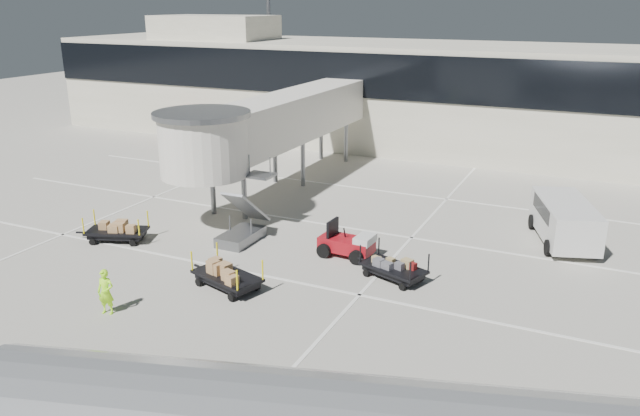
{
  "coord_description": "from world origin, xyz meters",
  "views": [
    {
      "loc": [
        14.09,
        -19.03,
        11.12
      ],
      "look_at": [
        2.45,
        5.88,
        2.0
      ],
      "focal_mm": 35.0,
      "sensor_mm": 36.0,
      "label": 1
    }
  ],
  "objects_px": {
    "ground_worker": "(106,292)",
    "minivan": "(564,217)",
    "baggage_tug": "(348,244)",
    "box_cart_near": "(227,275)",
    "belt_loader": "(197,129)",
    "suitcase_cart": "(393,269)",
    "box_cart_far": "(116,231)"
  },
  "relations": [
    {
      "from": "baggage_tug",
      "to": "belt_loader",
      "type": "bearing_deg",
      "value": 142.67
    },
    {
      "from": "box_cart_near",
      "to": "baggage_tug",
      "type": "bearing_deg",
      "value": 75.33
    },
    {
      "from": "suitcase_cart",
      "to": "belt_loader",
      "type": "relative_size",
      "value": 0.75
    },
    {
      "from": "minivan",
      "to": "suitcase_cart",
      "type": "bearing_deg",
      "value": -146.9
    },
    {
      "from": "suitcase_cart",
      "to": "box_cart_far",
      "type": "distance_m",
      "value": 13.75
    },
    {
      "from": "suitcase_cart",
      "to": "box_cart_near",
      "type": "distance_m",
      "value": 6.92
    },
    {
      "from": "suitcase_cart",
      "to": "belt_loader",
      "type": "bearing_deg",
      "value": 160.25
    },
    {
      "from": "box_cart_near",
      "to": "belt_loader",
      "type": "xyz_separation_m",
      "value": [
        -18.42,
        23.63,
        0.3
      ]
    },
    {
      "from": "box_cart_far",
      "to": "ground_worker",
      "type": "xyz_separation_m",
      "value": [
        4.96,
        -5.92,
        0.37
      ]
    },
    {
      "from": "box_cart_far",
      "to": "ground_worker",
      "type": "relative_size",
      "value": 2.0
    },
    {
      "from": "suitcase_cart",
      "to": "baggage_tug",
      "type": "bearing_deg",
      "value": 171.03
    },
    {
      "from": "baggage_tug",
      "to": "box_cart_far",
      "type": "bearing_deg",
      "value": -161.49
    },
    {
      "from": "box_cart_near",
      "to": "belt_loader",
      "type": "height_order",
      "value": "belt_loader"
    },
    {
      "from": "box_cart_far",
      "to": "belt_loader",
      "type": "relative_size",
      "value": 0.77
    },
    {
      "from": "box_cart_near",
      "to": "ground_worker",
      "type": "height_order",
      "value": "ground_worker"
    },
    {
      "from": "ground_worker",
      "to": "minivan",
      "type": "distance_m",
      "value": 21.09
    },
    {
      "from": "baggage_tug",
      "to": "box_cart_near",
      "type": "xyz_separation_m",
      "value": [
        -3.17,
        -5.15,
        -0.06
      ]
    },
    {
      "from": "minivan",
      "to": "belt_loader",
      "type": "distance_m",
      "value": 32.73
    },
    {
      "from": "ground_worker",
      "to": "minivan",
      "type": "bearing_deg",
      "value": 32.57
    },
    {
      "from": "suitcase_cart",
      "to": "minivan",
      "type": "bearing_deg",
      "value": 71.25
    },
    {
      "from": "ground_worker",
      "to": "belt_loader",
      "type": "distance_m",
      "value": 31.52
    },
    {
      "from": "suitcase_cart",
      "to": "ground_worker",
      "type": "height_order",
      "value": "ground_worker"
    },
    {
      "from": "box_cart_far",
      "to": "ground_worker",
      "type": "distance_m",
      "value": 7.74
    },
    {
      "from": "baggage_tug",
      "to": "belt_loader",
      "type": "distance_m",
      "value": 28.42
    },
    {
      "from": "baggage_tug",
      "to": "box_cart_near",
      "type": "height_order",
      "value": "baggage_tug"
    },
    {
      "from": "baggage_tug",
      "to": "ground_worker",
      "type": "bearing_deg",
      "value": -120.76
    },
    {
      "from": "suitcase_cart",
      "to": "box_cart_near",
      "type": "relative_size",
      "value": 0.93
    },
    {
      "from": "suitcase_cart",
      "to": "box_cart_far",
      "type": "relative_size",
      "value": 0.97
    },
    {
      "from": "box_cart_near",
      "to": "ground_worker",
      "type": "relative_size",
      "value": 2.1
    },
    {
      "from": "baggage_tug",
      "to": "belt_loader",
      "type": "xyz_separation_m",
      "value": [
        -21.59,
        18.48,
        0.25
      ]
    },
    {
      "from": "baggage_tug",
      "to": "box_cart_far",
      "type": "height_order",
      "value": "baggage_tug"
    },
    {
      "from": "baggage_tug",
      "to": "minivan",
      "type": "distance_m",
      "value": 10.69
    }
  ]
}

